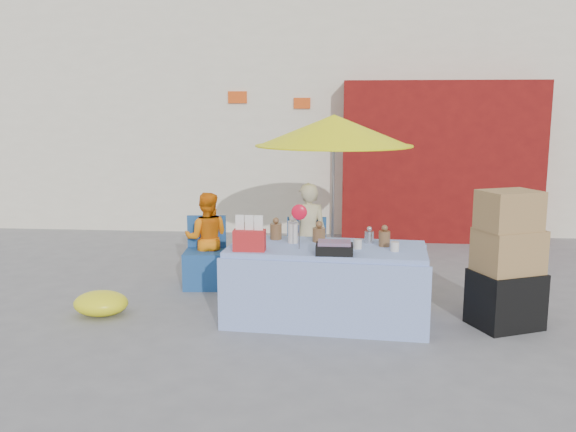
# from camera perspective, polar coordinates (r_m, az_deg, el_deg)

# --- Properties ---
(ground) EXTENTS (80.00, 80.00, 0.00)m
(ground) POSITION_cam_1_polar(r_m,az_deg,el_deg) (6.34, -0.52, -9.89)
(ground) COLOR slate
(ground) RESTS_ON ground
(backdrop) EXTENTS (14.00, 8.00, 7.80)m
(backdrop) POSITION_cam_1_polar(r_m,az_deg,el_deg) (13.48, 4.90, 13.98)
(backdrop) COLOR silver
(backdrop) RESTS_ON ground
(market_table) EXTENTS (2.10, 1.10, 1.23)m
(market_table) POSITION_cam_1_polar(r_m,az_deg,el_deg) (6.28, 3.54, -6.24)
(market_table) COLOR #91ABE8
(market_table) RESTS_ON ground
(chair_left) EXTENTS (0.51, 0.51, 0.85)m
(chair_left) POSITION_cam_1_polar(r_m,az_deg,el_deg) (7.55, -7.77, -4.67)
(chair_left) COLOR #1E4A8A
(chair_left) RESTS_ON ground
(chair_right) EXTENTS (0.51, 0.51, 0.85)m
(chair_right) POSITION_cam_1_polar(r_m,az_deg,el_deg) (7.38, 1.77, -4.93)
(chair_right) COLOR #1E4A8A
(chair_right) RESTS_ON ground
(vendor_orange) EXTENTS (0.59, 0.48, 1.15)m
(vendor_orange) POSITION_cam_1_polar(r_m,az_deg,el_deg) (7.61, -7.59, -2.09)
(vendor_orange) COLOR orange
(vendor_orange) RESTS_ON ground
(vendor_beige) EXTENTS (0.49, 0.34, 1.28)m
(vendor_beige) POSITION_cam_1_polar(r_m,az_deg,el_deg) (7.42, 1.86, -1.79)
(vendor_beige) COLOR #CABD8F
(vendor_beige) RESTS_ON ground
(umbrella) EXTENTS (1.90, 1.90, 2.09)m
(umbrella) POSITION_cam_1_polar(r_m,az_deg,el_deg) (7.41, 4.32, 7.92)
(umbrella) COLOR gray
(umbrella) RESTS_ON ground
(box_stack) EXTENTS (0.77, 0.72, 1.38)m
(box_stack) POSITION_cam_1_polar(r_m,az_deg,el_deg) (6.41, 19.82, -4.33)
(box_stack) COLOR black
(box_stack) RESTS_ON ground
(tarp_bundle) EXTENTS (0.69, 0.62, 0.26)m
(tarp_bundle) POSITION_cam_1_polar(r_m,az_deg,el_deg) (6.80, -17.10, -7.81)
(tarp_bundle) COLOR yellow
(tarp_bundle) RESTS_ON ground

